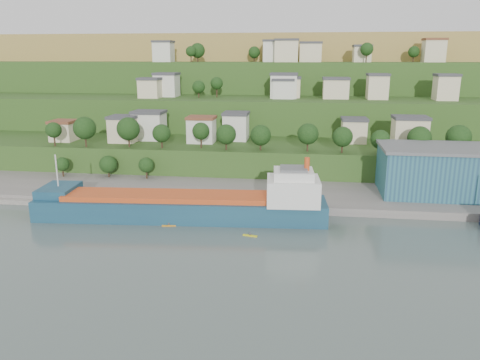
% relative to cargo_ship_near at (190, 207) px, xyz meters
% --- Properties ---
extents(ground, '(500.00, 500.00, 0.00)m').
position_rel_cargo_ship_near_xyz_m(ground, '(14.54, -8.56, -2.82)').
color(ground, '#495851').
rests_on(ground, ground).
extents(quay, '(220.00, 26.00, 4.00)m').
position_rel_cargo_ship_near_xyz_m(quay, '(34.54, 19.44, -2.82)').
color(quay, slate).
rests_on(quay, ground).
extents(pebble_beach, '(40.00, 18.00, 2.40)m').
position_rel_cargo_ship_near_xyz_m(pebble_beach, '(-40.46, 13.44, -2.82)').
color(pebble_beach, slate).
rests_on(pebble_beach, ground).
extents(hillside, '(360.00, 211.36, 96.00)m').
position_rel_cargo_ship_near_xyz_m(hillside, '(14.55, 160.14, -2.74)').
color(hillside, '#284719').
rests_on(hillside, ground).
extents(cargo_ship_near, '(69.23, 15.43, 17.64)m').
position_rel_cargo_ship_near_xyz_m(cargo_ship_near, '(0.00, 0.00, 0.00)').
color(cargo_ship_near, navy).
rests_on(cargo_ship_near, ground).
extents(warehouse, '(31.26, 19.43, 12.80)m').
position_rel_cargo_ship_near_xyz_m(warehouse, '(62.03, 22.44, 5.62)').
color(warehouse, navy).
rests_on(warehouse, quay).
extents(caravan, '(6.07, 2.86, 2.76)m').
position_rel_cargo_ship_near_xyz_m(caravan, '(-37.96, 13.68, -0.24)').
color(caravan, silver).
rests_on(caravan, pebble_beach).
extents(dinghy, '(3.98, 2.07, 0.76)m').
position_rel_cargo_ship_near_xyz_m(dinghy, '(-28.69, 12.94, -1.24)').
color(dinghy, silver).
rests_on(dinghy, pebble_beach).
extents(kayak_orange, '(3.22, 1.03, 0.79)m').
position_rel_cargo_ship_near_xyz_m(kayak_orange, '(-3.62, -5.52, -2.58)').
color(kayak_orange, orange).
rests_on(kayak_orange, ground).
extents(kayak_yellow, '(3.22, 1.19, 0.79)m').
position_rel_cargo_ship_near_xyz_m(kayak_yellow, '(15.43, -9.18, -2.58)').
color(kayak_yellow, gold).
rests_on(kayak_yellow, ground).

